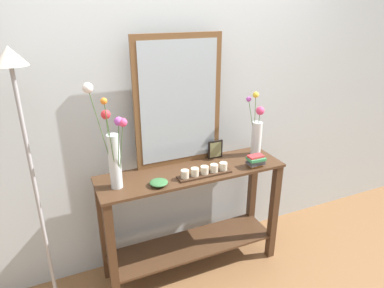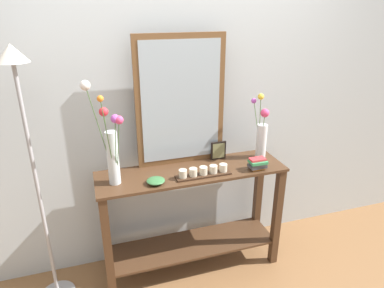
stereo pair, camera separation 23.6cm
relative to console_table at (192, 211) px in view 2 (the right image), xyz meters
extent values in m
cube|color=brown|center=(0.00, 0.00, -0.52)|extent=(7.00, 6.00, 0.02)
cube|color=#B2BCC1|center=(0.00, 0.31, 0.84)|extent=(6.40, 0.08, 2.70)
cube|color=#472D1C|center=(0.00, 0.00, 0.33)|extent=(1.36, 0.39, 0.02)
cube|color=#472D1C|center=(0.00, 0.00, -0.31)|extent=(1.30, 0.35, 0.02)
cube|color=#472D1C|center=(-0.64, -0.16, -0.09)|extent=(0.06, 0.06, 0.84)
cube|color=#472D1C|center=(0.64, -0.16, -0.09)|extent=(0.06, 0.06, 0.84)
cube|color=#472D1C|center=(-0.64, 0.16, -0.09)|extent=(0.06, 0.06, 0.84)
cube|color=#472D1C|center=(0.64, 0.16, -0.09)|extent=(0.06, 0.06, 0.84)
cube|color=brown|center=(-0.03, 0.16, 0.81)|extent=(0.65, 0.03, 0.93)
cube|color=#9EADB7|center=(-0.03, 0.15, 0.81)|extent=(0.57, 0.00, 0.85)
cylinder|color=silver|center=(-0.54, -0.02, 0.53)|extent=(0.08, 0.08, 0.36)
cylinder|color=#4C753D|center=(-0.60, -0.04, 0.69)|extent=(0.13, 0.07, 0.66)
sphere|color=silver|center=(-0.66, -0.07, 1.02)|extent=(0.06, 0.06, 0.06)
cylinder|color=#4C753D|center=(-0.51, -0.07, 0.59)|extent=(0.04, 0.10, 0.45)
sphere|color=#EA4275|center=(-0.49, -0.12, 0.81)|extent=(0.05, 0.05, 0.05)
cylinder|color=#4C753D|center=(-0.56, -0.03, 0.60)|extent=(0.02, 0.03, 0.48)
sphere|color=red|center=(-0.57, -0.04, 0.85)|extent=(0.06, 0.06, 0.06)
cylinder|color=#4C753D|center=(-0.56, -0.07, 0.66)|extent=(0.05, 0.09, 0.58)
sphere|color=orange|center=(-0.59, -0.11, 0.95)|extent=(0.04, 0.04, 0.04)
cylinder|color=#4C753D|center=(-0.53, -0.07, 0.59)|extent=(0.03, 0.08, 0.45)
sphere|color=#B24CB7|center=(-0.52, -0.10, 0.82)|extent=(0.05, 0.05, 0.05)
cylinder|color=silver|center=(0.58, 0.06, 0.48)|extent=(0.08, 0.08, 0.27)
cylinder|color=#4C753D|center=(0.57, 0.04, 0.54)|extent=(0.01, 0.03, 0.35)
sphere|color=#EA4275|center=(0.57, 0.03, 0.71)|extent=(0.06, 0.06, 0.06)
cylinder|color=#4C753D|center=(0.55, 0.08, 0.57)|extent=(0.06, 0.07, 0.42)
sphere|color=#B24CB7|center=(0.52, 0.11, 0.79)|extent=(0.04, 0.04, 0.04)
cylinder|color=#4C753D|center=(0.56, 0.07, 0.59)|extent=(0.03, 0.01, 0.46)
sphere|color=yellow|center=(0.55, 0.07, 0.83)|extent=(0.05, 0.05, 0.05)
cube|color=#382316|center=(0.05, -0.10, 0.35)|extent=(0.39, 0.09, 0.01)
cylinder|color=beige|center=(-0.10, -0.10, 0.38)|extent=(0.06, 0.06, 0.05)
cylinder|color=beige|center=(-0.02, -0.10, 0.38)|extent=(0.06, 0.06, 0.05)
cylinder|color=beige|center=(0.05, -0.10, 0.38)|extent=(0.06, 0.06, 0.05)
cylinder|color=beige|center=(0.12, -0.10, 0.38)|extent=(0.06, 0.06, 0.05)
cylinder|color=beige|center=(0.20, -0.10, 0.38)|extent=(0.06, 0.06, 0.05)
cube|color=black|center=(0.25, 0.12, 0.41)|extent=(0.12, 0.01, 0.14)
cube|color=olive|center=(0.25, 0.12, 0.41)|extent=(0.10, 0.00, 0.12)
cylinder|color=#38703D|center=(-0.29, -0.11, 0.35)|extent=(0.05, 0.05, 0.01)
ellipsoid|color=#38703D|center=(-0.29, -0.11, 0.37)|extent=(0.12, 0.12, 0.03)
cube|color=orange|center=(0.46, -0.12, 0.35)|extent=(0.10, 0.07, 0.02)
cube|color=#424247|center=(0.45, -0.13, 0.37)|extent=(0.13, 0.09, 0.02)
cube|color=#424247|center=(0.45, -0.13, 0.39)|extent=(0.11, 0.08, 0.01)
cube|color=#388E56|center=(0.45, -0.13, 0.40)|extent=(0.13, 0.09, 0.02)
cube|color=#C63338|center=(0.45, -0.12, 0.42)|extent=(0.11, 0.07, 0.01)
cylinder|color=#9E9EA3|center=(-1.02, 0.00, 0.33)|extent=(0.02, 0.02, 1.65)
cone|color=beige|center=(-1.02, 0.00, 1.20)|extent=(0.18, 0.18, 0.10)
camera|label=1|loc=(-0.89, -2.00, 1.45)|focal=31.88mm
camera|label=2|loc=(-0.67, -2.09, 1.45)|focal=31.88mm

